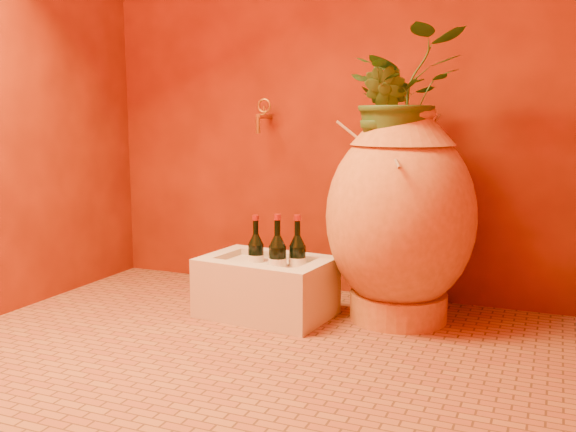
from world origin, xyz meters
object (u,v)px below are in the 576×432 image
at_px(wine_bottle_c, 278,261).
at_px(stone_basin, 266,288).
at_px(wine_bottle_a, 297,261).
at_px(amphora, 400,216).
at_px(wall_tap, 263,114).
at_px(wine_bottle_b, 256,258).

bearing_deg(wine_bottle_c, stone_basin, 157.30).
distance_m(stone_basin, wine_bottle_a, 0.20).
relative_size(amphora, wine_bottle_a, 2.93).
height_order(stone_basin, wall_tap, wall_tap).
height_order(wine_bottle_c, wall_tap, wall_tap).
distance_m(stone_basin, wall_tap, 0.94).
distance_m(wine_bottle_b, wine_bottle_c, 0.15).
relative_size(wine_bottle_a, wine_bottle_c, 0.98).
bearing_deg(amphora, wine_bottle_b, -167.12).
bearing_deg(wine_bottle_b, amphora, 12.88).
relative_size(wine_bottle_b, wine_bottle_c, 0.93).
distance_m(stone_basin, wine_bottle_b, 0.15).
height_order(wine_bottle_a, wine_bottle_b, wine_bottle_a).
xyz_separation_m(amphora, wine_bottle_c, (-0.51, -0.21, -0.21)).
xyz_separation_m(wine_bottle_a, wine_bottle_b, (-0.21, 0.00, -0.00)).
distance_m(wine_bottle_a, wall_tap, 0.86).
bearing_deg(wine_bottle_a, amphora, 18.74).
relative_size(stone_basin, wine_bottle_a, 1.89).
height_order(stone_basin, wine_bottle_b, wine_bottle_b).
distance_m(stone_basin, wine_bottle_c, 0.16).
distance_m(amphora, wine_bottle_b, 0.70).
xyz_separation_m(wine_bottle_a, wall_tap, (-0.36, 0.41, 0.66)).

